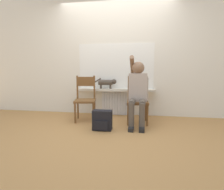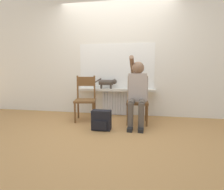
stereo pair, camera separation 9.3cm
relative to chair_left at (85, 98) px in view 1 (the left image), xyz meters
The scene contains 10 objects.
ground_plane 0.91m from the chair_left, 48.49° to the right, with size 12.00×12.00×0.00m, color #B27F47.
wall_with_window 1.22m from the chair_left, 50.24° to the left, with size 7.00×0.06×2.70m.
radiator 0.79m from the chair_left, 46.52° to the left, with size 0.61×0.08×0.55m.
windowsill 0.73m from the chair_left, 42.38° to the left, with size 1.75×0.25×0.05m.
window_glass 1.03m from the chair_left, 48.64° to the left, with size 1.68×0.01×0.99m.
chair_left is the anchor object (origin of this frame).
chair_right 1.04m from the chair_left, ahead, with size 0.43×0.43×0.90m.
person 1.07m from the chair_left, ahead, with size 0.36×0.98×1.28m.
cat 0.65m from the chair_left, 51.17° to the left, with size 0.54×0.12×0.23m.
backpack 0.78m from the chair_left, 49.75° to the right, with size 0.32×0.19×0.34m.
Camera 1 is at (0.62, -2.98, 1.03)m, focal length 30.00 mm.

